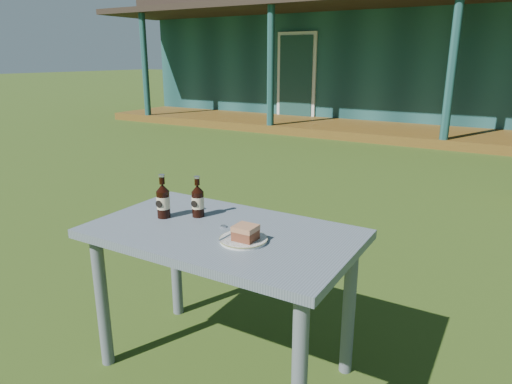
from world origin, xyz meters
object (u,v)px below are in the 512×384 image
Objects in this scene: cafe_table at (223,251)px; cake_slice at (245,233)px; plate at (244,239)px; cola_bottle_near at (198,201)px; cola_bottle_far at (163,200)px.

cafe_table is 0.23m from cake_slice.
cafe_table is at bearing 157.09° from plate.
cafe_table is 0.29m from cola_bottle_near.
cake_slice reaches higher than plate.
cola_bottle_far is (-0.13, -0.09, 0.00)m from cola_bottle_near.
cafe_table is at bearing -24.04° from cola_bottle_near.
cola_bottle_near is 0.16m from cola_bottle_far.
cake_slice is (0.17, -0.07, 0.15)m from cafe_table.
cola_bottle_near reaches higher than plate.
cola_bottle_far reaches higher than cafe_table.
cake_slice reaches higher than cafe_table.
cake_slice is at bearing -7.71° from cola_bottle_far.
cake_slice is 0.46× the size of cola_bottle_near.
cola_bottle_near is at bearing 156.45° from plate.
cola_bottle_far reaches higher than cola_bottle_near.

